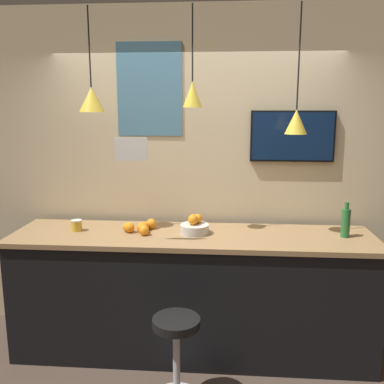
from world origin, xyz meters
TOP-DOWN VIEW (x-y plane):
  - back_wall at (0.00, 1.17)m, footprint 8.00×0.06m
  - service_counter at (0.00, 0.70)m, footprint 2.95×0.73m
  - bar_stool at (-0.05, 0.02)m, footprint 0.37×0.37m
  - fruit_bowl at (0.02, 0.72)m, footprint 0.23×0.23m
  - orange_pile at (-0.43, 0.73)m, footprint 0.27×0.28m
  - juice_bottle at (1.22, 0.72)m, footprint 0.07×0.07m
  - spread_jar at (-0.97, 0.72)m, footprint 0.09×0.09m
  - pendant_lamp_left at (-0.80, 0.74)m, footprint 0.20×0.20m
  - pendant_lamp_middle at (0.00, 0.74)m, footprint 0.15×0.15m
  - pendant_lamp_right at (0.80, 0.74)m, footprint 0.17×0.17m
  - mounted_tv at (0.83, 1.12)m, footprint 0.72×0.04m
  - hanging_menu_board at (-0.42, 0.41)m, footprint 0.24×0.01m
  - wall_poster at (-0.41, 1.13)m, footprint 0.57×0.01m

SIDE VIEW (x-z plane):
  - bar_stool at x=-0.05m, z-range 0.10..0.73m
  - service_counter at x=0.00m, z-range 0.00..1.03m
  - orange_pile at x=-0.43m, z-range 1.02..1.11m
  - spread_jar at x=-0.97m, z-range 1.03..1.12m
  - fruit_bowl at x=0.02m, z-range 1.01..1.17m
  - juice_bottle at x=1.22m, z-range 1.00..1.29m
  - back_wall at x=0.00m, z-range 0.00..2.90m
  - hanging_menu_board at x=-0.42m, z-range 1.66..1.83m
  - mounted_tv at x=0.83m, z-range 1.58..2.01m
  - pendant_lamp_right at x=0.80m, z-range 1.46..2.42m
  - pendant_lamp_left at x=-0.80m, z-range 1.70..2.50m
  - pendant_lamp_middle at x=0.00m, z-range 1.76..2.52m
  - wall_poster at x=-0.41m, z-range 1.79..2.59m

